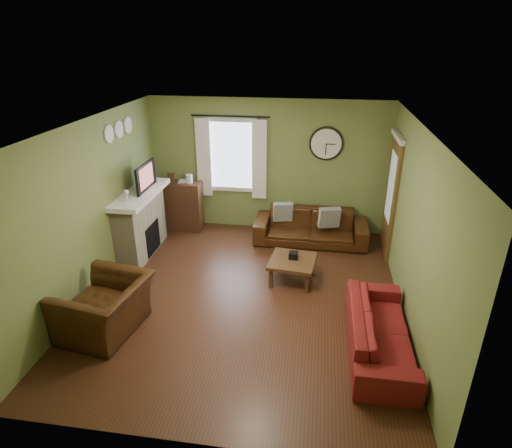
# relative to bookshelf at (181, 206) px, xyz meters

# --- Properties ---
(floor) EXTENTS (4.60, 5.20, 0.00)m
(floor) POSITION_rel_bookshelf_xyz_m (1.71, -2.27, -0.50)
(floor) COLOR #3F2113
(floor) RESTS_ON ground
(ceiling) EXTENTS (4.60, 5.20, 0.00)m
(ceiling) POSITION_rel_bookshelf_xyz_m (1.71, -2.27, 2.10)
(ceiling) COLOR white
(ceiling) RESTS_ON ground
(wall_left) EXTENTS (0.00, 5.20, 2.60)m
(wall_left) POSITION_rel_bookshelf_xyz_m (-0.59, -2.27, 0.80)
(wall_left) COLOR olive
(wall_left) RESTS_ON ground
(wall_right) EXTENTS (0.00, 5.20, 2.60)m
(wall_right) POSITION_rel_bookshelf_xyz_m (4.01, -2.27, 0.80)
(wall_right) COLOR olive
(wall_right) RESTS_ON ground
(wall_back) EXTENTS (4.60, 0.00, 2.60)m
(wall_back) POSITION_rel_bookshelf_xyz_m (1.71, 0.33, 0.80)
(wall_back) COLOR olive
(wall_back) RESTS_ON ground
(wall_front) EXTENTS (4.60, 0.00, 2.60)m
(wall_front) POSITION_rel_bookshelf_xyz_m (1.71, -4.87, 0.80)
(wall_front) COLOR olive
(wall_front) RESTS_ON ground
(fireplace) EXTENTS (0.40, 1.40, 1.10)m
(fireplace) POSITION_rel_bookshelf_xyz_m (-0.39, -1.12, 0.05)
(fireplace) COLOR #B2A789
(fireplace) RESTS_ON floor
(firebox) EXTENTS (0.04, 0.60, 0.55)m
(firebox) POSITION_rel_bookshelf_xyz_m (-0.20, -1.12, -0.20)
(firebox) COLOR black
(firebox) RESTS_ON fireplace
(mantel) EXTENTS (0.58, 1.60, 0.08)m
(mantel) POSITION_rel_bookshelf_xyz_m (-0.36, -1.12, 0.64)
(mantel) COLOR white
(mantel) RESTS_ON fireplace
(tv) EXTENTS (0.08, 0.60, 0.35)m
(tv) POSITION_rel_bookshelf_xyz_m (-0.34, -0.97, 0.86)
(tv) COLOR black
(tv) RESTS_ON mantel
(tv_screen) EXTENTS (0.02, 0.62, 0.36)m
(tv_screen) POSITION_rel_bookshelf_xyz_m (-0.26, -0.97, 0.91)
(tv_screen) COLOR #994C3F
(tv_screen) RESTS_ON mantel
(medallion_left) EXTENTS (0.28, 0.28, 0.03)m
(medallion_left) POSITION_rel_bookshelf_xyz_m (-0.57, -1.47, 1.75)
(medallion_left) COLOR white
(medallion_left) RESTS_ON wall_left
(medallion_mid) EXTENTS (0.28, 0.28, 0.03)m
(medallion_mid) POSITION_rel_bookshelf_xyz_m (-0.57, -1.12, 1.75)
(medallion_mid) COLOR white
(medallion_mid) RESTS_ON wall_left
(medallion_right) EXTENTS (0.28, 0.28, 0.03)m
(medallion_right) POSITION_rel_bookshelf_xyz_m (-0.57, -0.77, 1.75)
(medallion_right) COLOR white
(medallion_right) RESTS_ON wall_left
(window_pane) EXTENTS (1.00, 0.02, 1.30)m
(window_pane) POSITION_rel_bookshelf_xyz_m (1.01, 0.31, 1.00)
(window_pane) COLOR silver
(window_pane) RESTS_ON wall_back
(curtain_rod) EXTENTS (0.03, 0.03, 1.50)m
(curtain_rod) POSITION_rel_bookshelf_xyz_m (1.01, 0.21, 1.77)
(curtain_rod) COLOR black
(curtain_rod) RESTS_ON wall_back
(curtain_left) EXTENTS (0.28, 0.04, 1.55)m
(curtain_left) POSITION_rel_bookshelf_xyz_m (0.46, 0.21, 0.95)
(curtain_left) COLOR white
(curtain_left) RESTS_ON wall_back
(curtain_right) EXTENTS (0.28, 0.04, 1.55)m
(curtain_right) POSITION_rel_bookshelf_xyz_m (1.56, 0.21, 0.95)
(curtain_right) COLOR white
(curtain_right) RESTS_ON wall_back
(wall_clock) EXTENTS (0.64, 0.06, 0.64)m
(wall_clock) POSITION_rel_bookshelf_xyz_m (2.81, 0.28, 1.30)
(wall_clock) COLOR white
(wall_clock) RESTS_ON wall_back
(door) EXTENTS (0.05, 0.90, 2.10)m
(door) POSITION_rel_bookshelf_xyz_m (3.98, -0.42, 0.55)
(door) COLOR brown
(door) RESTS_ON floor
(bookshelf) EXTENTS (0.84, 0.36, 1.00)m
(bookshelf) POSITION_rel_bookshelf_xyz_m (0.00, 0.00, 0.00)
(bookshelf) COLOR #402416
(bookshelf) RESTS_ON floor
(book) EXTENTS (0.21, 0.26, 0.02)m
(book) POSITION_rel_bookshelf_xyz_m (-0.02, 0.03, 0.46)
(book) COLOR #492C19
(book) RESTS_ON bookshelf
(sofa_brown) EXTENTS (2.12, 0.83, 0.62)m
(sofa_brown) POSITION_rel_bookshelf_xyz_m (2.61, -0.22, -0.19)
(sofa_brown) COLOR #341B0B
(sofa_brown) RESTS_ON floor
(pillow_left) EXTENTS (0.41, 0.22, 0.39)m
(pillow_left) POSITION_rel_bookshelf_xyz_m (2.95, -0.28, 0.05)
(pillow_left) COLOR gray
(pillow_left) RESTS_ON sofa_brown
(pillow_right) EXTENTS (0.39, 0.19, 0.37)m
(pillow_right) POSITION_rel_bookshelf_xyz_m (2.07, -0.13, 0.05)
(pillow_right) COLOR gray
(pillow_right) RESTS_ON sofa_brown
(sofa_red) EXTENTS (0.75, 1.92, 0.56)m
(sofa_red) POSITION_rel_bookshelf_xyz_m (3.58, -3.17, -0.22)
(sofa_red) COLOR maroon
(sofa_red) RESTS_ON floor
(armchair) EXTENTS (1.14, 1.26, 0.73)m
(armchair) POSITION_rel_bookshelf_xyz_m (-0.00, -3.33, -0.14)
(armchair) COLOR #341B0B
(armchair) RESTS_ON floor
(coffee_table) EXTENTS (0.78, 0.78, 0.38)m
(coffee_table) POSITION_rel_bookshelf_xyz_m (2.37, -1.68, -0.31)
(coffee_table) COLOR #492C19
(coffee_table) RESTS_ON floor
(tissue_box) EXTENTS (0.15, 0.15, 0.11)m
(tissue_box) POSITION_rel_bookshelf_xyz_m (2.38, -1.63, -0.10)
(tissue_box) COLOR black
(tissue_box) RESTS_ON coffee_table
(wine_glass_a) EXTENTS (0.08, 0.08, 0.21)m
(wine_glass_a) POSITION_rel_bookshelf_xyz_m (-0.34, -1.61, 0.79)
(wine_glass_a) COLOR white
(wine_glass_a) RESTS_ON mantel
(wine_glass_b) EXTENTS (0.07, 0.07, 0.19)m
(wine_glass_b) POSITION_rel_bookshelf_xyz_m (-0.34, -1.59, 0.78)
(wine_glass_b) COLOR white
(wine_glass_b) RESTS_ON mantel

